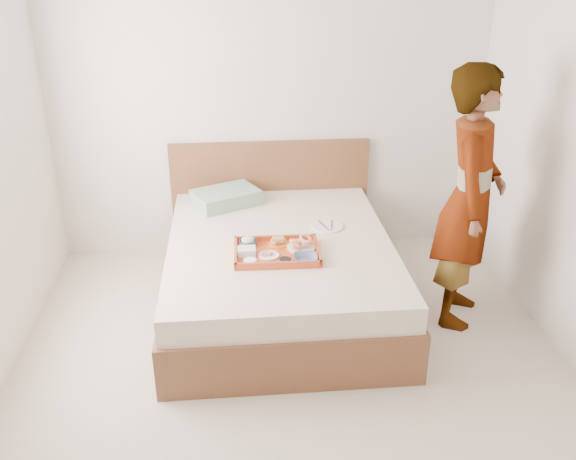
% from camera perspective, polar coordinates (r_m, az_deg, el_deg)
% --- Properties ---
extents(ground, '(3.50, 4.00, 0.01)m').
position_cam_1_polar(ground, '(3.78, 0.70, -14.88)').
color(ground, beige).
rests_on(ground, ground).
extents(wall_back, '(3.50, 0.01, 2.60)m').
position_cam_1_polar(wall_back, '(5.02, -1.67, 12.09)').
color(wall_back, silver).
rests_on(wall_back, ground).
extents(bed, '(1.65, 2.00, 0.53)m').
position_cam_1_polar(bed, '(4.45, -0.76, -3.98)').
color(bed, brown).
rests_on(bed, ground).
extents(headboard, '(1.65, 0.06, 0.95)m').
position_cam_1_polar(headboard, '(5.23, -1.65, 3.18)').
color(headboard, brown).
rests_on(headboard, ground).
extents(pillow, '(0.59, 0.51, 0.12)m').
position_cam_1_polar(pillow, '(4.92, -5.75, 3.02)').
color(pillow, '#93B196').
rests_on(pillow, bed).
extents(tray, '(0.57, 0.42, 0.05)m').
position_cam_1_polar(tray, '(4.11, -1.04, -2.01)').
color(tray, '#D35A19').
rests_on(tray, bed).
extents(prawn_plate, '(0.20, 0.20, 0.01)m').
position_cam_1_polar(prawn_plate, '(4.18, 1.24, -1.60)').
color(prawn_plate, white).
rests_on(prawn_plate, tray).
extents(navy_bowl_big, '(0.16, 0.16, 0.04)m').
position_cam_1_polar(navy_bowl_big, '(4.00, 1.63, -2.64)').
color(navy_bowl_big, '#181F41').
rests_on(navy_bowl_big, tray).
extents(sauce_dish, '(0.08, 0.08, 0.03)m').
position_cam_1_polar(sauce_dish, '(3.98, -0.26, -2.90)').
color(sauce_dish, black).
rests_on(sauce_dish, tray).
extents(meat_plate, '(0.14, 0.14, 0.01)m').
position_cam_1_polar(meat_plate, '(4.07, -1.80, -2.36)').
color(meat_plate, white).
rests_on(meat_plate, tray).
extents(bread_plate, '(0.14, 0.14, 0.01)m').
position_cam_1_polar(bread_plate, '(4.23, -0.86, -1.27)').
color(bread_plate, orange).
rests_on(bread_plate, tray).
extents(salad_bowl, '(0.13, 0.13, 0.04)m').
position_cam_1_polar(salad_bowl, '(4.21, -3.72, -1.18)').
color(salad_bowl, '#181F41').
rests_on(salad_bowl, tray).
extents(plastic_tub, '(0.12, 0.10, 0.05)m').
position_cam_1_polar(plastic_tub, '(4.08, -3.84, -2.00)').
color(plastic_tub, silver).
rests_on(plastic_tub, tray).
extents(cheese_round, '(0.08, 0.08, 0.03)m').
position_cam_1_polar(cheese_round, '(3.98, -3.52, -2.94)').
color(cheese_round, white).
rests_on(cheese_round, tray).
extents(dinner_plate, '(0.23, 0.23, 0.01)m').
position_cam_1_polar(dinner_plate, '(4.52, 3.68, 0.33)').
color(dinner_plate, white).
rests_on(dinner_plate, bed).
extents(person, '(0.65, 0.76, 1.77)m').
position_cam_1_polar(person, '(4.24, 16.47, 2.75)').
color(person, white).
rests_on(person, ground).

